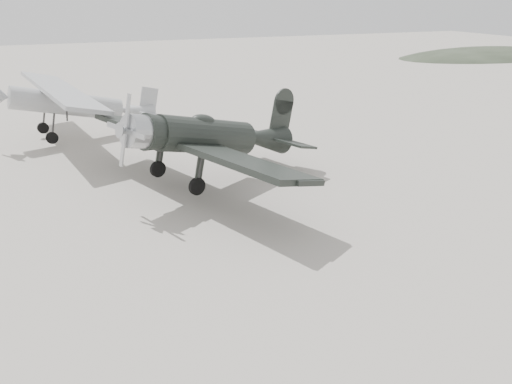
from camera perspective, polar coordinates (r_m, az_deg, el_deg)
ground at (r=14.58m, az=-3.14°, el=-10.42°), size 160.00×160.00×0.00m
hill_northeast at (r=75.09m, az=24.88°, el=13.90°), size 32.00×16.00×5.20m
lowwing_monoplane at (r=21.21m, az=-4.98°, el=6.30°), size 9.15×12.33×4.03m
highwing_monoplane at (r=30.09m, az=-20.12°, el=9.89°), size 9.05×12.68×3.58m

